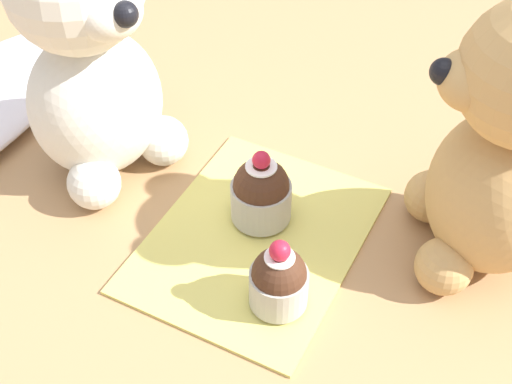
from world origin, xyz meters
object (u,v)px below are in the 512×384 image
object	(u,v)px
cupcake_near_cream_bear	(261,192)
teddy_bear_cream	(89,56)
cupcake_near_tan_bear	(279,280)
teddy_bear_tan	(506,147)

from	to	relation	value
cupcake_near_cream_bear	teddy_bear_cream	bearing A→B (deg)	89.80
cupcake_near_cream_bear	cupcake_near_tan_bear	world-z (taller)	cupcake_near_cream_bear
teddy_bear_tan	cupcake_near_cream_bear	world-z (taller)	teddy_bear_tan
teddy_bear_tan	cupcake_near_tan_bear	world-z (taller)	teddy_bear_tan
teddy_bear_cream	cupcake_near_cream_bear	world-z (taller)	teddy_bear_cream
teddy_bear_tan	cupcake_near_cream_bear	distance (m)	0.20
teddy_bear_cream	cupcake_near_cream_bear	size ratio (longest dim) A/B	3.47
teddy_bear_cream	teddy_bear_tan	size ratio (longest dim) A/B	1.04
teddy_bear_cream	cupcake_near_cream_bear	distance (m)	0.18
teddy_bear_tan	cupcake_near_cream_bear	bearing A→B (deg)	-98.33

